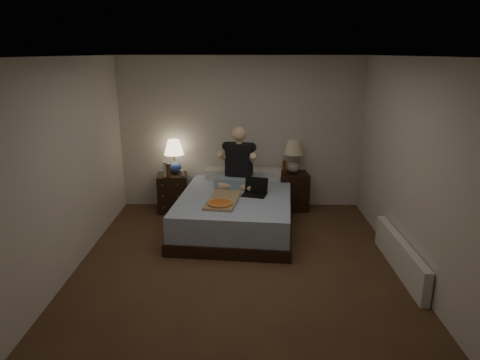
{
  "coord_description": "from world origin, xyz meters",
  "views": [
    {
      "loc": [
        0.05,
        -4.75,
        2.54
      ],
      "look_at": [
        0.0,
        0.9,
        0.85
      ],
      "focal_mm": 32.0,
      "sensor_mm": 36.0,
      "label": 1
    }
  ],
  "objects_px": {
    "nightstand_left": "(173,193)",
    "lamp_right": "(293,156)",
    "soda_can": "(182,173)",
    "bed": "(236,211)",
    "laptop": "(254,188)",
    "pizza_box": "(220,204)",
    "lamp_left": "(174,157)",
    "beer_bottle_right": "(284,167)",
    "water_bottle": "(165,169)",
    "person": "(238,157)",
    "radiator": "(400,256)",
    "beer_bottle_left": "(168,170)",
    "nightstand_right": "(293,191)"
  },
  "relations": [
    {
      "from": "nightstand_left",
      "to": "radiator",
      "type": "relative_size",
      "value": 0.39
    },
    {
      "from": "nightstand_left",
      "to": "laptop",
      "type": "distance_m",
      "value": 1.58
    },
    {
      "from": "lamp_right",
      "to": "beer_bottle_right",
      "type": "relative_size",
      "value": 2.43
    },
    {
      "from": "beer_bottle_left",
      "to": "person",
      "type": "bearing_deg",
      "value": -9.1
    },
    {
      "from": "nightstand_left",
      "to": "beer_bottle_left",
      "type": "xyz_separation_m",
      "value": [
        -0.02,
        -0.16,
        0.43
      ]
    },
    {
      "from": "lamp_right",
      "to": "radiator",
      "type": "relative_size",
      "value": 0.35
    },
    {
      "from": "soda_can",
      "to": "beer_bottle_right",
      "type": "height_order",
      "value": "beer_bottle_right"
    },
    {
      "from": "water_bottle",
      "to": "person",
      "type": "bearing_deg",
      "value": -10.4
    },
    {
      "from": "bed",
      "to": "pizza_box",
      "type": "distance_m",
      "value": 0.66
    },
    {
      "from": "bed",
      "to": "lamp_right",
      "type": "bearing_deg",
      "value": 46.83
    },
    {
      "from": "water_bottle",
      "to": "beer_bottle_right",
      "type": "xyz_separation_m",
      "value": [
        1.91,
        0.13,
        -0.0
      ]
    },
    {
      "from": "bed",
      "to": "beer_bottle_left",
      "type": "bearing_deg",
      "value": 158.8
    },
    {
      "from": "bed",
      "to": "beer_bottle_left",
      "type": "distance_m",
      "value": 1.31
    },
    {
      "from": "soda_can",
      "to": "beer_bottle_left",
      "type": "distance_m",
      "value": 0.23
    },
    {
      "from": "beer_bottle_left",
      "to": "nightstand_right",
      "type": "bearing_deg",
      "value": 7.09
    },
    {
      "from": "soda_can",
      "to": "radiator",
      "type": "relative_size",
      "value": 0.06
    },
    {
      "from": "lamp_left",
      "to": "pizza_box",
      "type": "xyz_separation_m",
      "value": [
        0.82,
        -1.35,
        -0.33
      ]
    },
    {
      "from": "lamp_right",
      "to": "laptop",
      "type": "bearing_deg",
      "value": -126.82
    },
    {
      "from": "beer_bottle_right",
      "to": "pizza_box",
      "type": "distance_m",
      "value": 1.61
    },
    {
      "from": "beer_bottle_left",
      "to": "water_bottle",
      "type": "bearing_deg",
      "value": 147.32
    },
    {
      "from": "laptop",
      "to": "lamp_right",
      "type": "bearing_deg",
      "value": 69.75
    },
    {
      "from": "nightstand_left",
      "to": "lamp_right",
      "type": "height_order",
      "value": "lamp_right"
    },
    {
      "from": "nightstand_right",
      "to": "beer_bottle_left",
      "type": "xyz_separation_m",
      "value": [
        -2.02,
        -0.25,
        0.42
      ]
    },
    {
      "from": "lamp_right",
      "to": "beer_bottle_right",
      "type": "xyz_separation_m",
      "value": [
        -0.15,
        -0.08,
        -0.17
      ]
    },
    {
      "from": "nightstand_left",
      "to": "water_bottle",
      "type": "distance_m",
      "value": 0.46
    },
    {
      "from": "nightstand_right",
      "to": "lamp_right",
      "type": "xyz_separation_m",
      "value": [
        -0.01,
        0.0,
        0.59
      ]
    },
    {
      "from": "bed",
      "to": "lamp_left",
      "type": "bearing_deg",
      "value": 147.95
    },
    {
      "from": "nightstand_left",
      "to": "lamp_left",
      "type": "bearing_deg",
      "value": 57.09
    },
    {
      "from": "bed",
      "to": "radiator",
      "type": "relative_size",
      "value": 1.33
    },
    {
      "from": "nightstand_right",
      "to": "pizza_box",
      "type": "height_order",
      "value": "nightstand_right"
    },
    {
      "from": "lamp_right",
      "to": "bed",
      "type": "bearing_deg",
      "value": -139.0
    },
    {
      "from": "lamp_right",
      "to": "laptop",
      "type": "height_order",
      "value": "lamp_right"
    },
    {
      "from": "laptop",
      "to": "radiator",
      "type": "distance_m",
      "value": 2.18
    },
    {
      "from": "bed",
      "to": "pizza_box",
      "type": "relative_size",
      "value": 2.8
    },
    {
      "from": "nightstand_right",
      "to": "pizza_box",
      "type": "bearing_deg",
      "value": -135.25
    },
    {
      "from": "nightstand_right",
      "to": "radiator",
      "type": "height_order",
      "value": "nightstand_right"
    },
    {
      "from": "water_bottle",
      "to": "pizza_box",
      "type": "relative_size",
      "value": 0.33
    },
    {
      "from": "nightstand_left",
      "to": "soda_can",
      "type": "height_order",
      "value": "soda_can"
    },
    {
      "from": "laptop",
      "to": "pizza_box",
      "type": "distance_m",
      "value": 0.68
    },
    {
      "from": "radiator",
      "to": "beer_bottle_right",
      "type": "bearing_deg",
      "value": 120.77
    },
    {
      "from": "lamp_right",
      "to": "pizza_box",
      "type": "height_order",
      "value": "lamp_right"
    },
    {
      "from": "soda_can",
      "to": "lamp_right",
      "type": "bearing_deg",
      "value": 5.25
    },
    {
      "from": "bed",
      "to": "nightstand_right",
      "type": "distance_m",
      "value": 1.23
    },
    {
      "from": "bed",
      "to": "beer_bottle_right",
      "type": "bearing_deg",
      "value": 48.88
    },
    {
      "from": "nightstand_left",
      "to": "lamp_right",
      "type": "xyz_separation_m",
      "value": [
        1.99,
        0.09,
        0.6
      ]
    },
    {
      "from": "lamp_right",
      "to": "water_bottle",
      "type": "height_order",
      "value": "lamp_right"
    },
    {
      "from": "lamp_left",
      "to": "soda_can",
      "type": "bearing_deg",
      "value": -48.98
    },
    {
      "from": "bed",
      "to": "beer_bottle_right",
      "type": "distance_m",
      "value": 1.16
    },
    {
      "from": "water_bottle",
      "to": "beer_bottle_left",
      "type": "height_order",
      "value": "water_bottle"
    },
    {
      "from": "beer_bottle_right",
      "to": "laptop",
      "type": "bearing_deg",
      "value": -122.39
    }
  ]
}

